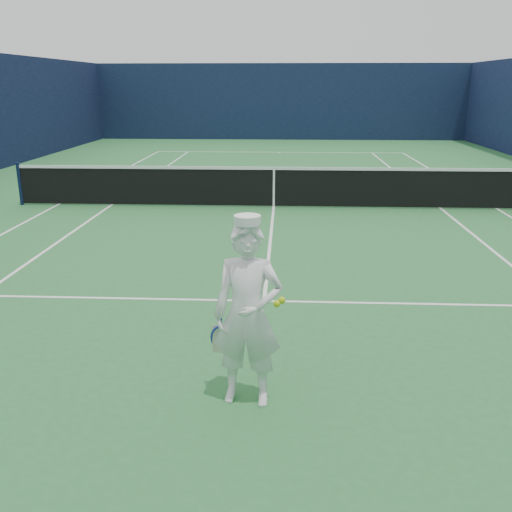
# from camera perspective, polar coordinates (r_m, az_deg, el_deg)

# --- Properties ---
(ground) EXTENTS (80.00, 80.00, 0.00)m
(ground) POSITION_cam_1_polar(r_m,az_deg,el_deg) (14.23, 1.78, 4.88)
(ground) COLOR #296C34
(ground) RESTS_ON ground
(court_markings) EXTENTS (11.03, 23.83, 0.01)m
(court_markings) POSITION_cam_1_polar(r_m,az_deg,el_deg) (14.23, 1.78, 4.90)
(court_markings) COLOR white
(court_markings) RESTS_ON ground
(windscreen_fence) EXTENTS (20.12, 36.12, 4.00)m
(windscreen_fence) POSITION_cam_1_polar(r_m,az_deg,el_deg) (13.95, 1.86, 12.95)
(windscreen_fence) COLOR #0D1733
(windscreen_fence) RESTS_ON ground
(tennis_net) EXTENTS (12.88, 0.09, 1.07)m
(tennis_net) POSITION_cam_1_polar(r_m,az_deg,el_deg) (14.12, 1.80, 7.09)
(tennis_net) COLOR #141E4C
(tennis_net) RESTS_ON ground
(tennis_player) EXTENTS (0.76, 0.53, 1.84)m
(tennis_player) POSITION_cam_1_polar(r_m,az_deg,el_deg) (5.32, -0.83, -5.85)
(tennis_player) COLOR white
(tennis_player) RESTS_ON ground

